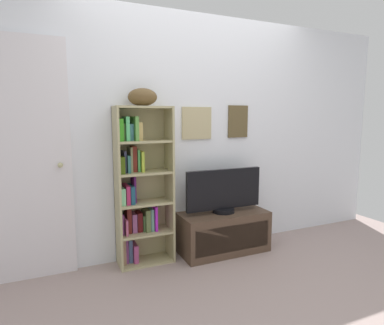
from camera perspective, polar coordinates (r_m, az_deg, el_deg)
ground at (r=2.72m, az=10.96°, el=-23.05°), size 5.20×5.20×0.04m
back_wall at (r=3.32m, az=0.33°, el=4.81°), size 4.80×0.08×2.38m
bookshelf at (r=3.06m, az=-9.41°, el=-4.51°), size 0.51×0.25×1.47m
football at (r=2.98m, az=-8.68°, el=11.28°), size 0.29×0.22×0.16m
tv_stand at (r=3.41m, az=5.54°, el=-12.02°), size 0.90×0.40×0.41m
television at (r=3.29m, az=5.63°, el=-5.02°), size 0.82×0.22×0.44m
door at (r=3.00m, az=-27.97°, el=0.09°), size 0.80×0.09×2.02m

